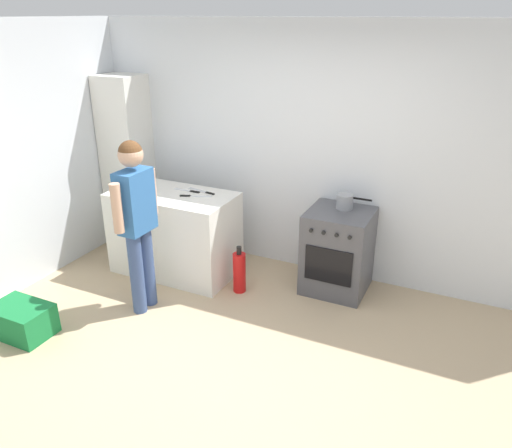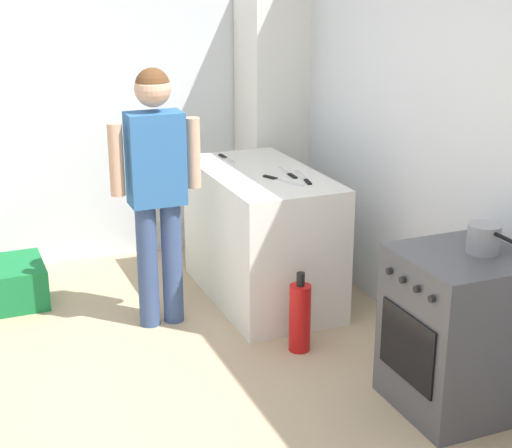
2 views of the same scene
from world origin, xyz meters
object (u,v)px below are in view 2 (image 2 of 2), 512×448
object	(u,v)px
knife_chef	(287,173)
knife_bread	(304,178)
person	(156,176)
recycling_crate_lower	(17,282)
pot	(484,239)
larder_cabinet	(271,125)
knife_carving	(281,180)
fire_extinguisher	(300,317)
knife_utility	(226,158)
oven_left	(458,332)

from	to	relation	value
knife_chef	knife_bread	bearing A→B (deg)	17.08
knife_bread	person	world-z (taller)	person
knife_bread	recycling_crate_lower	distance (m)	2.09
knife_bread	person	distance (m)	0.96
pot	larder_cabinet	world-z (taller)	larder_cabinet
knife_carving	person	size ratio (longest dim) A/B	0.19
fire_extinguisher	larder_cabinet	bearing A→B (deg)	161.95
knife_chef	larder_cabinet	xyz separation A→B (m)	(-1.06, 0.34, 0.10)
knife_utility	knife_bread	size ratio (longest dim) A/B	0.72
pot	fire_extinguisher	distance (m)	1.27
recycling_crate_lower	oven_left	bearing A→B (deg)	40.97
oven_left	recycling_crate_lower	world-z (taller)	oven_left
knife_utility	knife_carving	xyz separation A→B (m)	(0.69, 0.12, -0.00)
person	oven_left	bearing A→B (deg)	36.23
oven_left	person	xyz separation A→B (m)	(-1.56, -1.14, 0.56)
oven_left	person	bearing A→B (deg)	-143.77
knife_carving	recycling_crate_lower	world-z (taller)	knife_carving
knife_carving	fire_extinguisher	size ratio (longest dim) A/B	0.63
fire_extinguisher	oven_left	bearing A→B (deg)	28.78
knife_utility	knife_bread	distance (m)	0.75
knife_utility	larder_cabinet	distance (m)	0.78
pot	knife_bread	xyz separation A→B (m)	(-1.45, -0.29, -0.02)
oven_left	knife_carving	xyz separation A→B (m)	(-1.44, -0.35, 0.48)
knife_utility	knife_chef	xyz separation A→B (m)	(0.54, 0.23, -0.00)
oven_left	knife_carving	distance (m)	1.56
pot	recycling_crate_lower	distance (m)	3.17
oven_left	knife_chef	size ratio (longest dim) A/B	2.74
knife_carving	fire_extinguisher	bearing A→B (deg)	-12.42
knife_chef	larder_cabinet	size ratio (longest dim) A/B	0.16
knife_utility	knife_carving	distance (m)	0.70
pot	person	size ratio (longest dim) A/B	0.21
pot	knife_chef	size ratio (longest dim) A/B	1.11
larder_cabinet	person	bearing A→B (deg)	-48.61
knife_utility	fire_extinguisher	bearing A→B (deg)	-0.26
knife_utility	fire_extinguisher	distance (m)	1.44
larder_cabinet	knife_bread	bearing A→B (deg)	-13.72
larder_cabinet	fire_extinguisher	bearing A→B (deg)	-18.05
pot	fire_extinguisher	xyz separation A→B (m)	(-0.88, -0.58, -0.71)
recycling_crate_lower	person	bearing A→B (deg)	49.44
knife_carving	fire_extinguisher	distance (m)	0.90
person	larder_cabinet	world-z (taller)	larder_cabinet
knife_chef	knife_utility	bearing A→B (deg)	-156.74
fire_extinguisher	recycling_crate_lower	bearing A→B (deg)	-133.11
pot	recycling_crate_lower	xyz separation A→B (m)	(-2.27, -2.06, -0.78)
knife_utility	fire_extinguisher	xyz separation A→B (m)	(1.26, -0.01, -0.69)
pot	knife_utility	bearing A→B (deg)	-165.06
oven_left	knife_chef	bearing A→B (deg)	-171.44
person	recycling_crate_lower	bearing A→B (deg)	-130.56
oven_left	pot	xyz separation A→B (m)	(0.01, 0.10, 0.50)
person	knife_bread	bearing A→B (deg)	83.10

